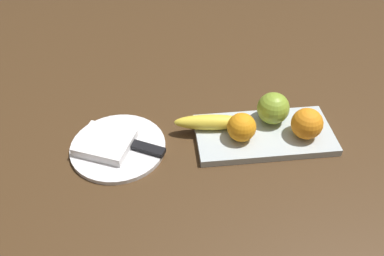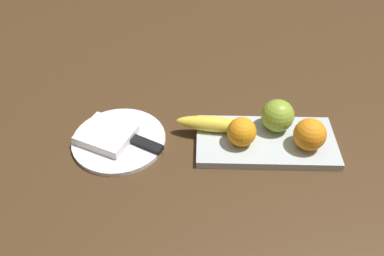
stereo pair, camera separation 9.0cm
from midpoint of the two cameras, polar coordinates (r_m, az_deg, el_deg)
ground_plane at (r=0.95m, az=9.32°, el=-1.92°), size 2.40×2.40×0.00m
fruit_tray at (r=0.95m, az=7.67°, el=-1.09°), size 0.32×0.16×0.02m
apple at (r=0.95m, az=9.09°, el=2.71°), size 0.08×0.08×0.08m
banana at (r=0.93m, az=0.05°, el=0.71°), size 0.18×0.05×0.04m
orange_near_apple at (r=0.90m, az=4.30°, el=0.12°), size 0.07×0.07×0.07m
orange_near_banana at (r=0.93m, az=13.61°, el=0.49°), size 0.07×0.07×0.07m
dinner_plate at (r=0.94m, az=-13.32°, el=-2.82°), size 0.22×0.22×0.01m
folded_napkin at (r=0.94m, az=-15.13°, el=-2.22°), size 0.15×0.14×0.02m
knife at (r=0.92m, az=-10.32°, el=-2.81°), size 0.17×0.10×0.01m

